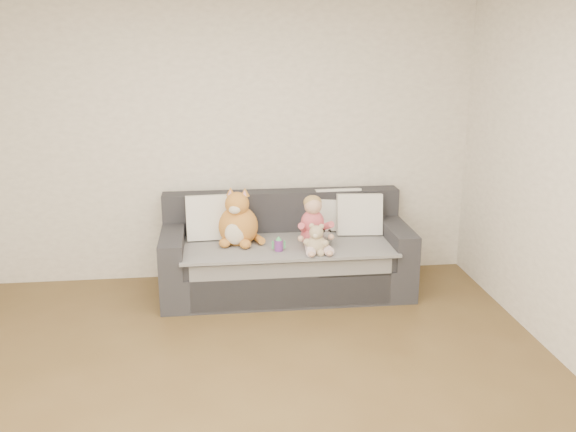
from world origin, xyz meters
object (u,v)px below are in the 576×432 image
object	(u,v)px
plush_cat	(238,223)
sippy_cup	(279,244)
toddler	(313,225)
sofa	(286,257)
teddy_bear	(316,242)

from	to	relation	value
plush_cat	sippy_cup	distance (m)	0.43
sippy_cup	toddler	bearing A→B (deg)	16.56
sofa	toddler	world-z (taller)	toddler
sofa	toddler	bearing A→B (deg)	-43.22
teddy_bear	sippy_cup	bearing A→B (deg)	178.93
plush_cat	teddy_bear	size ratio (longest dim) A/B	1.95
teddy_bear	sippy_cup	xyz separation A→B (m)	(-0.30, 0.11, -0.04)
toddler	teddy_bear	bearing A→B (deg)	-95.16
teddy_bear	sippy_cup	distance (m)	0.33
toddler	teddy_bear	size ratio (longest dim) A/B	1.69
teddy_bear	sippy_cup	size ratio (longest dim) A/B	2.12
sofa	plush_cat	xyz separation A→B (m)	(-0.42, -0.06, 0.36)
sofa	sippy_cup	bearing A→B (deg)	-107.27
sofa	teddy_bear	size ratio (longest dim) A/B	8.11
sofa	plush_cat	size ratio (longest dim) A/B	4.15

